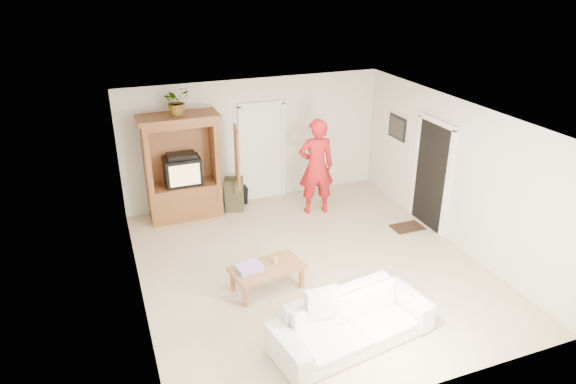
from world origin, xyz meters
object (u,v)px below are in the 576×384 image
at_px(armoire, 184,174).
at_px(sofa, 352,322).
at_px(man, 316,167).
at_px(coffee_table, 267,269).

relative_size(armoire, sofa, 0.95).
height_order(man, sofa, man).
distance_m(armoire, man, 2.61).
distance_m(armoire, coffee_table, 3.16).
relative_size(armoire, man, 1.06).
height_order(sofa, coffee_table, sofa).
bearing_deg(coffee_table, sofa, -76.72).
height_order(armoire, man, armoire).
bearing_deg(coffee_table, armoire, 93.11).
bearing_deg(man, armoire, -8.15).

